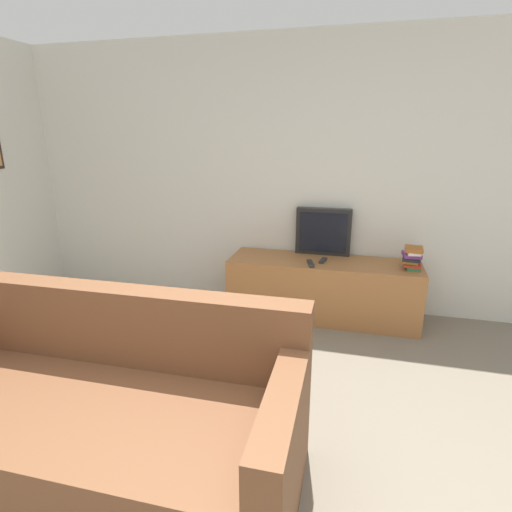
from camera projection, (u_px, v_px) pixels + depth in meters
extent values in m
cube|color=silver|center=(313.00, 178.00, 3.86)|extent=(9.00, 0.06, 2.60)
cube|color=#9E6638|center=(322.00, 289.00, 3.82)|extent=(1.77, 0.53, 0.56)
cube|color=black|center=(323.00, 231.00, 3.89)|extent=(0.53, 0.08, 0.46)
cube|color=black|center=(323.00, 233.00, 3.85)|extent=(0.45, 0.01, 0.38)
cube|color=brown|center=(93.00, 440.00, 1.99)|extent=(2.07, 0.93, 0.48)
cube|color=brown|center=(124.00, 325.00, 2.20)|extent=(2.06, 0.19, 0.43)
cube|color=brown|center=(283.00, 455.00, 1.74)|extent=(0.15, 0.90, 0.71)
cube|color=#2D753D|center=(412.00, 267.00, 3.52)|extent=(0.12, 0.18, 0.03)
cube|color=#B72D28|center=(412.00, 264.00, 3.50)|extent=(0.15, 0.16, 0.03)
cube|color=gold|center=(410.00, 260.00, 3.52)|extent=(0.14, 0.17, 0.03)
cube|color=black|center=(412.00, 258.00, 3.49)|extent=(0.17, 0.23, 0.02)
cube|color=#7A3884|center=(412.00, 255.00, 3.50)|extent=(0.16, 0.19, 0.03)
cube|color=silver|center=(412.00, 252.00, 3.48)|extent=(0.13, 0.20, 0.02)
cube|color=#995623|center=(414.00, 249.00, 3.47)|extent=(0.16, 0.19, 0.03)
cube|color=#2D2D2D|center=(323.00, 260.00, 3.71)|extent=(0.06, 0.15, 0.02)
cube|color=#2D2D2D|center=(311.00, 263.00, 3.62)|extent=(0.09, 0.18, 0.02)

